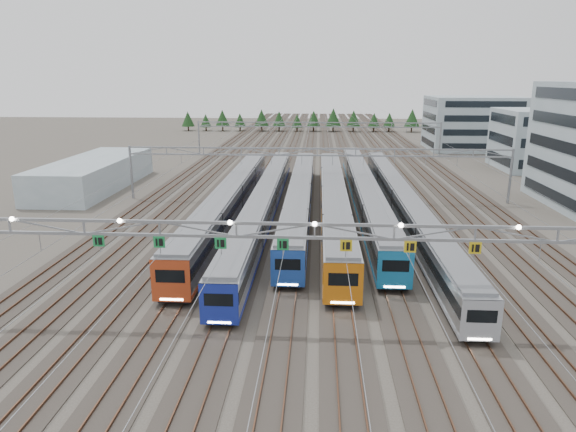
# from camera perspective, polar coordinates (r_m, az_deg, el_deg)

# --- Properties ---
(ground) EXTENTS (400.00, 400.00, 0.00)m
(ground) POSITION_cam_1_polar(r_m,az_deg,el_deg) (39.17, 2.82, -11.96)
(ground) COLOR #47423A
(ground) RESTS_ON ground
(track_bed) EXTENTS (54.00, 260.00, 5.42)m
(track_bed) POSITION_cam_1_polar(r_m,az_deg,el_deg) (135.86, 3.35, 8.21)
(track_bed) COLOR #2D2823
(track_bed) RESTS_ON ground
(train_a) EXTENTS (3.18, 56.64, 4.16)m
(train_a) POSITION_cam_1_polar(r_m,az_deg,el_deg) (67.87, -6.38, 1.85)
(train_a) COLOR black
(train_a) RESTS_ON ground
(train_b) EXTENTS (2.87, 65.10, 3.73)m
(train_b) POSITION_cam_1_polar(r_m,az_deg,el_deg) (67.95, -2.54, 1.76)
(train_b) COLOR black
(train_b) RESTS_ON ground
(train_c) EXTENTS (2.96, 56.43, 3.85)m
(train_c) POSITION_cam_1_polar(r_m,az_deg,el_deg) (70.44, 1.35, 2.30)
(train_c) COLOR black
(train_c) RESTS_ON ground
(train_d) EXTENTS (3.15, 57.77, 4.11)m
(train_d) POSITION_cam_1_polar(r_m,az_deg,el_deg) (67.70, 5.07, 1.83)
(train_d) COLOR black
(train_d) RESTS_ON ground
(train_e) EXTENTS (3.04, 63.57, 3.97)m
(train_e) POSITION_cam_1_polar(r_m,az_deg,el_deg) (74.16, 8.42, 2.84)
(train_e) COLOR black
(train_e) RESTS_ON ground
(train_f) EXTENTS (2.74, 68.77, 3.56)m
(train_f) POSITION_cam_1_polar(r_m,az_deg,el_deg) (69.00, 12.55, 1.54)
(train_f) COLOR black
(train_f) RESTS_ON ground
(gantry_near) EXTENTS (56.36, 0.61, 8.08)m
(gantry_near) POSITION_cam_1_polar(r_m,az_deg,el_deg) (36.38, 2.89, -2.05)
(gantry_near) COLOR gray
(gantry_near) RESTS_ON ground
(gantry_mid) EXTENTS (56.36, 0.36, 8.00)m
(gantry_mid) POSITION_cam_1_polar(r_m,az_deg,el_deg) (75.74, 3.25, 6.43)
(gantry_mid) COLOR gray
(gantry_mid) RESTS_ON ground
(gantry_far) EXTENTS (56.36, 0.36, 8.00)m
(gantry_far) POSITION_cam_1_polar(r_m,az_deg,el_deg) (120.42, 3.36, 9.67)
(gantry_far) COLOR gray
(gantry_far) RESTS_ON ground
(depot_bldg_mid) EXTENTS (14.00, 16.00, 11.77)m
(depot_bldg_mid) POSITION_cam_1_polar(r_m,az_deg,el_deg) (114.26, 25.87, 7.65)
(depot_bldg_mid) COLOR #91A5AD
(depot_bldg_mid) RESTS_ON ground
(depot_bldg_north) EXTENTS (22.00, 18.00, 13.21)m
(depot_bldg_north) POSITION_cam_1_polar(r_m,az_deg,el_deg) (140.53, 19.84, 9.69)
(depot_bldg_north) COLOR #91A5AD
(depot_bldg_north) RESTS_ON ground
(west_shed) EXTENTS (10.00, 30.00, 4.77)m
(west_shed) POSITION_cam_1_polar(r_m,az_deg,el_deg) (91.41, -20.72, 4.44)
(west_shed) COLOR #91A5AD
(west_shed) RESTS_ON ground
(treeline) EXTENTS (100.10, 5.60, 7.02)m
(treeline) POSITION_cam_1_polar(r_m,az_deg,el_deg) (177.22, 4.14, 10.71)
(treeline) COLOR #332114
(treeline) RESTS_ON ground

